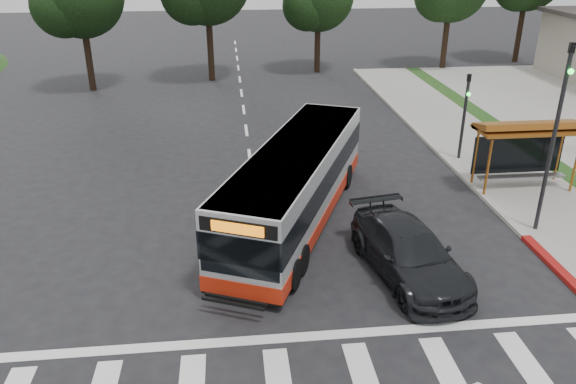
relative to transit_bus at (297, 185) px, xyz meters
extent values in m
plane|color=black|center=(-1.39, -3.21, -1.42)|extent=(140.00, 140.00, 0.00)
cube|color=gray|center=(9.61, 4.79, -1.36)|extent=(4.00, 40.00, 0.12)
cube|color=#9E9991|center=(7.61, 4.79, -1.35)|extent=(0.30, 40.00, 0.15)
cube|color=maroon|center=(7.61, -5.21, -1.35)|extent=(0.32, 6.00, 0.15)
cylinder|color=#985319|center=(7.61, 1.19, -0.15)|extent=(0.10, 0.10, 2.30)
cylinder|color=#985319|center=(11.21, 1.19, -0.15)|extent=(0.10, 0.10, 2.30)
cylinder|color=#985319|center=(7.61, 2.39, -0.15)|extent=(0.10, 0.10, 2.30)
cylinder|color=#985319|center=(11.21, 2.39, -0.15)|extent=(0.10, 0.10, 2.30)
cube|color=#985319|center=(9.41, 1.79, 1.15)|extent=(4.20, 1.60, 0.12)
cube|color=#985319|center=(9.41, 1.84, 1.30)|extent=(4.20, 1.32, 0.51)
cube|color=black|center=(9.41, 2.39, -0.10)|extent=(3.80, 0.06, 1.60)
cube|color=gray|center=(9.41, 1.79, -0.85)|extent=(3.60, 0.40, 0.08)
cylinder|color=black|center=(8.21, -1.71, 1.83)|extent=(0.14, 0.14, 6.50)
imported|color=black|center=(8.21, -1.71, 4.58)|extent=(0.16, 0.20, 1.00)
sphere|color=#19E533|center=(8.21, -1.89, 4.23)|extent=(0.18, 0.18, 0.18)
cylinder|color=black|center=(8.21, 5.29, 0.58)|extent=(0.14, 0.14, 4.00)
imported|color=black|center=(8.21, 5.29, 2.08)|extent=(0.16, 0.20, 1.00)
sphere|color=#19E533|center=(8.21, 5.11, 1.73)|extent=(0.18, 0.18, 0.18)
cylinder|color=black|center=(14.61, 24.79, 0.88)|extent=(0.44, 0.44, 4.40)
cylinder|color=black|center=(21.61, 26.79, 1.00)|extent=(0.44, 0.44, 4.84)
cylinder|color=black|center=(-3.39, 22.79, 1.00)|extent=(0.44, 0.44, 4.84)
cylinder|color=black|center=(4.61, 24.79, 0.56)|extent=(0.44, 0.44, 3.96)
sphere|color=black|center=(3.70, 24.14, 3.53)|extent=(3.64, 3.64, 3.64)
cylinder|color=black|center=(-11.39, 20.79, 0.78)|extent=(0.44, 0.44, 4.40)
sphere|color=black|center=(-12.37, 20.09, 4.08)|extent=(3.92, 3.92, 3.92)
imported|color=black|center=(2.92, -3.89, -0.66)|extent=(3.01, 5.58, 1.53)
camera|label=1|loc=(-2.25, -18.02, 7.93)|focal=35.00mm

